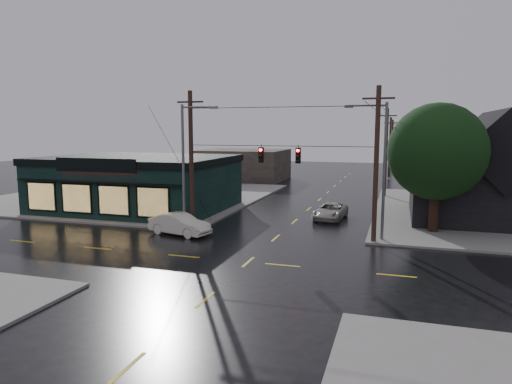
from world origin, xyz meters
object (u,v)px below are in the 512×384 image
(suv_silver, at_px, (330,211))
(sedan_cream, at_px, (180,224))
(corner_tree, at_px, (437,152))
(utility_pole_nw, at_px, (193,230))
(utility_pole_ne, at_px, (373,243))

(suv_silver, bearing_deg, sedan_cream, -131.28)
(corner_tree, height_order, sedan_cream, corner_tree)
(sedan_cream, relative_size, suv_silver, 0.97)
(corner_tree, bearing_deg, utility_pole_nw, -165.62)
(utility_pole_ne, relative_size, suv_silver, 2.13)
(corner_tree, bearing_deg, utility_pole_ne, -132.08)
(utility_pole_ne, bearing_deg, sedan_cream, -173.26)
(suv_silver, bearing_deg, corner_tree, -15.75)
(sedan_cream, bearing_deg, suv_silver, -33.90)
(utility_pole_ne, xyz_separation_m, sedan_cream, (-13.26, -1.57, 0.76))
(utility_pole_ne, relative_size, sedan_cream, 2.20)
(utility_pole_nw, bearing_deg, sedan_cream, -99.42)
(corner_tree, relative_size, suv_silver, 1.92)
(sedan_cream, bearing_deg, corner_tree, -58.42)
(utility_pole_nw, height_order, utility_pole_ne, same)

